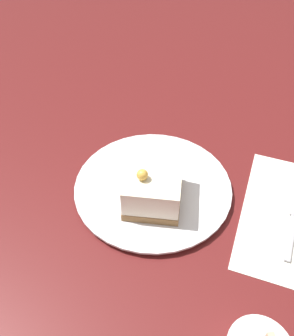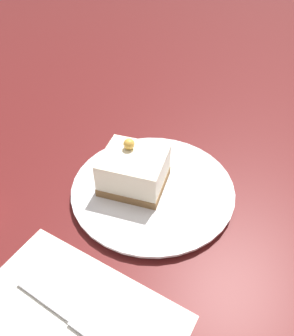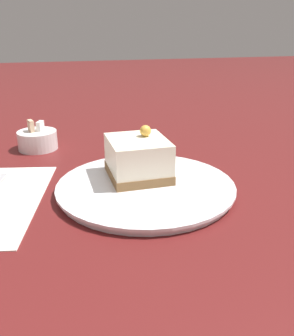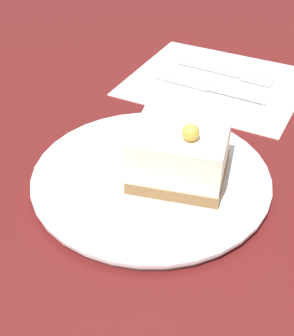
# 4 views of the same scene
# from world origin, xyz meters

# --- Properties ---
(ground_plane) EXTENTS (4.00, 4.00, 0.00)m
(ground_plane) POSITION_xyz_m (0.00, 0.00, 0.00)
(ground_plane) COLOR #5B1919
(plate) EXTENTS (0.26, 0.26, 0.01)m
(plate) POSITION_xyz_m (0.03, 0.03, 0.01)
(plate) COLOR white
(plate) RESTS_ON ground_plane
(cake_slice) EXTENTS (0.09, 0.10, 0.08)m
(cake_slice) POSITION_xyz_m (0.03, 0.06, 0.04)
(cake_slice) COLOR olive
(cake_slice) RESTS_ON plate
(sugar_bowl) EXTENTS (0.07, 0.07, 0.06)m
(sugar_bowl) POSITION_xyz_m (-0.12, 0.27, 0.02)
(sugar_bowl) COLOR white
(sugar_bowl) RESTS_ON ground_plane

